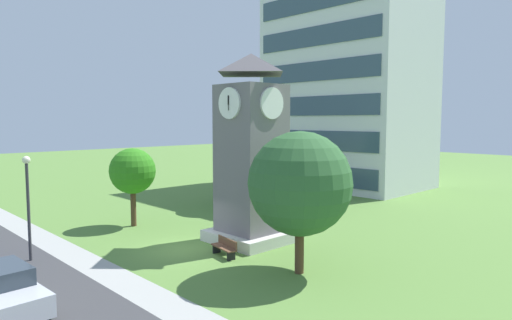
# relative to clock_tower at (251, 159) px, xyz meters

# --- Properties ---
(ground_plane) EXTENTS (160.00, 160.00, 0.00)m
(ground_plane) POSITION_rel_clock_tower_xyz_m (-1.32, -3.66, -4.57)
(ground_plane) COLOR #567F38
(kerb_strip) EXTENTS (120.00, 1.60, 0.01)m
(kerb_strip) POSITION_rel_clock_tower_xyz_m (-1.32, -8.16, -4.56)
(kerb_strip) COLOR #9E9E99
(kerb_strip) RESTS_ON ground
(office_building) EXTENTS (14.82, 10.45, 22.40)m
(office_building) POSITION_rel_clock_tower_xyz_m (-8.75, 21.71, 6.63)
(office_building) COLOR silver
(office_building) RESTS_ON ground
(clock_tower) EXTENTS (4.02, 4.02, 10.23)m
(clock_tower) POSITION_rel_clock_tower_xyz_m (0.00, 0.00, 0.00)
(clock_tower) COLOR slate
(clock_tower) RESTS_ON ground
(park_bench) EXTENTS (1.86, 0.81, 0.88)m
(park_bench) POSITION_rel_clock_tower_xyz_m (1.16, -2.89, -4.11)
(park_bench) COLOR brown
(park_bench) RESTS_ON ground
(street_lamp) EXTENTS (0.36, 0.36, 5.01)m
(street_lamp) POSITION_rel_clock_tower_xyz_m (-4.79, -9.98, -1.40)
(street_lamp) COLOR #333338
(street_lamp) RESTS_ON ground
(tree_near_tower) EXTENTS (4.53, 4.53, 6.23)m
(tree_near_tower) POSITION_rel_clock_tower_xyz_m (5.27, -2.10, -0.62)
(tree_near_tower) COLOR #513823
(tree_near_tower) RESTS_ON ground
(tree_by_building) EXTENTS (4.64, 4.64, 6.03)m
(tree_by_building) POSITION_rel_clock_tower_xyz_m (-7.22, 6.13, -0.86)
(tree_by_building) COLOR #513823
(tree_by_building) RESTS_ON ground
(tree_streetside) EXTENTS (2.87, 2.87, 4.94)m
(tree_streetside) POSITION_rel_clock_tower_xyz_m (-7.73, -2.93, -1.09)
(tree_streetside) COLOR #513823
(tree_streetside) RESTS_ON ground
(parked_car_silver) EXTENTS (4.40, 2.06, 1.69)m
(parked_car_silver) POSITION_rel_clock_tower_xyz_m (0.99, -12.64, -3.71)
(parked_car_silver) COLOR silver
(parked_car_silver) RESTS_ON ground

